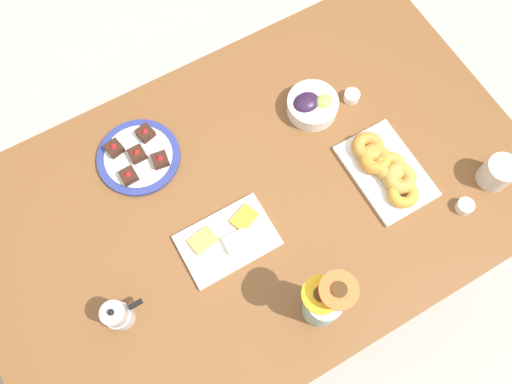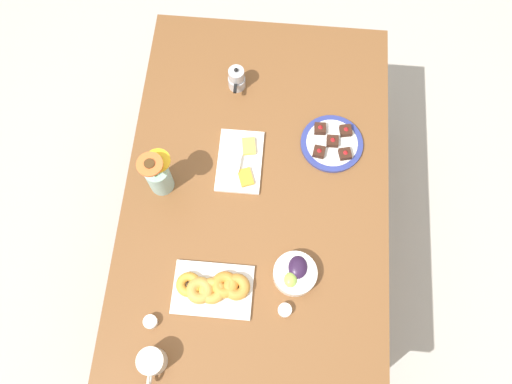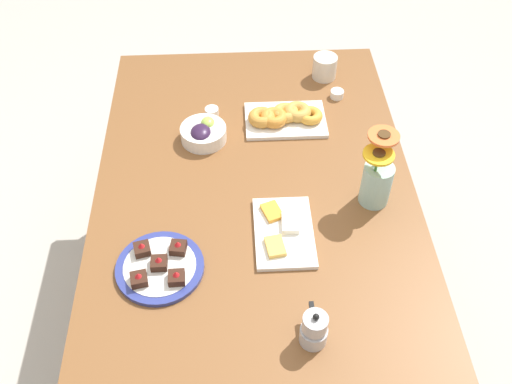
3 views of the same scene
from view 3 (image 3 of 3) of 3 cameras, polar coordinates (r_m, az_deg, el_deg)
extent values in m
plane|color=#B7B2A8|center=(2.35, 0.00, -12.96)|extent=(6.00, 6.00, 0.00)
cube|color=brown|center=(1.76, 0.00, -1.32)|extent=(1.60, 1.00, 0.04)
cube|color=brown|center=(2.57, 8.61, 5.68)|extent=(0.07, 0.07, 0.70)
cube|color=brown|center=(2.56, -10.31, 5.03)|extent=(0.07, 0.07, 0.70)
cylinder|color=beige|center=(2.21, 6.88, 12.30)|extent=(0.09, 0.09, 0.09)
cylinder|color=brown|center=(2.19, 6.97, 13.12)|extent=(0.08, 0.08, 0.00)
torus|color=beige|center=(2.25, 6.69, 13.14)|extent=(0.05, 0.01, 0.05)
cylinder|color=white|center=(1.93, -5.27, 5.83)|extent=(0.15, 0.15, 0.05)
ellipsoid|color=#2D1938|center=(1.91, -5.55, 5.89)|extent=(0.08, 0.07, 0.04)
ellipsoid|color=#9EC14C|center=(1.94, -4.85, 6.89)|extent=(0.05, 0.05, 0.04)
cube|color=white|center=(1.66, 2.80, -4.06)|extent=(0.26, 0.17, 0.01)
cube|color=#EFB74C|center=(1.61, 1.93, -5.46)|extent=(0.08, 0.06, 0.01)
cube|color=white|center=(1.66, 3.45, -3.13)|extent=(0.07, 0.05, 0.02)
cube|color=orange|center=(1.69, 1.61, -1.96)|extent=(0.08, 0.07, 0.01)
cube|color=white|center=(2.01, 2.96, 7.20)|extent=(0.19, 0.28, 0.01)
torus|color=gold|center=(2.00, 5.42, 7.62)|extent=(0.10, 0.10, 0.03)
torus|color=gold|center=(2.00, 4.17, 8.00)|extent=(0.11, 0.11, 0.04)
torus|color=gold|center=(2.00, 2.97, 7.90)|extent=(0.13, 0.13, 0.04)
torus|color=orange|center=(1.98, 1.81, 7.44)|extent=(0.10, 0.10, 0.04)
torus|color=#C88835|center=(1.98, 0.58, 7.47)|extent=(0.11, 0.11, 0.04)
cylinder|color=white|center=(2.04, -4.44, 8.01)|extent=(0.05, 0.05, 0.03)
cylinder|color=#C68923|center=(2.03, -4.46, 8.22)|extent=(0.04, 0.04, 0.01)
cylinder|color=white|center=(2.13, 8.10, 9.68)|extent=(0.05, 0.05, 0.03)
cylinder|color=maroon|center=(2.12, 8.13, 9.89)|extent=(0.04, 0.04, 0.01)
cylinder|color=navy|center=(1.61, -9.58, -7.46)|extent=(0.24, 0.24, 0.01)
cylinder|color=white|center=(1.60, -9.59, -7.42)|extent=(0.20, 0.20, 0.01)
cube|color=#381E14|center=(1.57, -11.62, -8.54)|extent=(0.05, 0.05, 0.02)
cone|color=red|center=(1.55, -11.73, -8.15)|extent=(0.02, 0.02, 0.01)
cube|color=#381E14|center=(1.63, -11.31, -5.62)|extent=(0.05, 0.05, 0.02)
cone|color=red|center=(1.61, -11.41, -5.22)|extent=(0.02, 0.02, 0.01)
cube|color=#381E14|center=(1.55, -7.95, -8.48)|extent=(0.05, 0.05, 0.02)
cone|color=red|center=(1.54, -8.02, -8.08)|extent=(0.02, 0.02, 0.01)
cube|color=#381E14|center=(1.61, -7.79, -5.54)|extent=(0.05, 0.05, 0.02)
cone|color=red|center=(1.60, -7.86, -5.13)|extent=(0.02, 0.02, 0.01)
cube|color=#381E14|center=(1.59, -9.67, -7.02)|extent=(0.04, 0.04, 0.02)
cone|color=red|center=(1.57, -9.76, -6.62)|extent=(0.02, 0.02, 0.01)
cylinder|color=#99C1B7|center=(1.73, 11.93, 0.77)|extent=(0.09, 0.09, 0.14)
cylinder|color=#3D702D|center=(1.66, 12.36, 4.10)|extent=(0.01, 0.01, 0.10)
cylinder|color=orange|center=(1.63, 12.66, 5.48)|extent=(0.09, 0.09, 0.01)
cylinder|color=#472D14|center=(1.62, 12.70, 5.63)|extent=(0.04, 0.04, 0.01)
cylinder|color=#3D702D|center=(1.65, 11.99, 2.83)|extent=(0.01, 0.01, 0.06)
cylinder|color=yellow|center=(1.63, 12.18, 3.68)|extent=(0.09, 0.09, 0.01)
cylinder|color=#472D14|center=(1.63, 12.21, 3.83)|extent=(0.04, 0.04, 0.01)
cylinder|color=#B7B7BC|center=(1.46, 5.76, -14.01)|extent=(0.07, 0.07, 0.05)
cylinder|color=#B7B7BC|center=(1.44, 5.85, -13.46)|extent=(0.05, 0.05, 0.01)
cylinder|color=#B7B7BC|center=(1.41, 5.93, -12.94)|extent=(0.06, 0.06, 0.04)
sphere|color=black|center=(1.39, 6.03, -12.32)|extent=(0.02, 0.02, 0.02)
cube|color=black|center=(1.46, 5.61, -11.53)|extent=(0.04, 0.01, 0.01)
camera|label=1|loc=(1.04, 35.70, 43.89)|focal=35.00mm
camera|label=2|loc=(1.85, -5.67, 62.07)|focal=35.00mm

